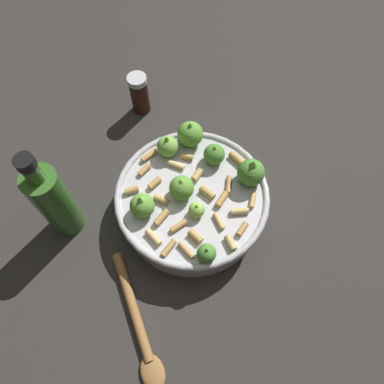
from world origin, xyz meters
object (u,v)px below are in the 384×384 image
wooden_spoon (138,326)px  pepper_shaker (139,94)px  olive_oil_bottle (54,201)px  cooking_pan (192,198)px

wooden_spoon → pepper_shaker: bearing=-57.9°
olive_oil_bottle → wooden_spoon: bearing=156.6°
cooking_pan → wooden_spoon: bearing=96.8°
olive_oil_bottle → wooden_spoon: 0.24m
cooking_pan → olive_oil_bottle: (0.18, 0.13, 0.05)m
olive_oil_bottle → wooden_spoon: (-0.21, 0.09, -0.08)m
pepper_shaker → wooden_spoon: 0.45m
cooking_pan → pepper_shaker: (0.21, -0.15, 0.01)m
cooking_pan → olive_oil_bottle: bearing=36.5°
cooking_pan → wooden_spoon: (-0.03, 0.22, -0.03)m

